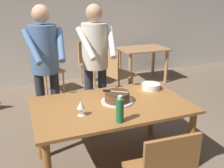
# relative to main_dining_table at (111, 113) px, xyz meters

# --- Properties ---
(ground_plane) EXTENTS (14.00, 14.00, 0.00)m
(ground_plane) POSITION_rel_main_dining_table_xyz_m (0.00, 0.00, -0.65)
(ground_plane) COLOR #7A6651
(back_wall) EXTENTS (10.00, 0.12, 2.70)m
(back_wall) POSITION_rel_main_dining_table_xyz_m (0.00, 3.19, 0.70)
(back_wall) COLOR silver
(back_wall) RESTS_ON ground_plane
(main_dining_table) EXTENTS (1.60, 0.97, 0.75)m
(main_dining_table) POSITION_rel_main_dining_table_xyz_m (0.00, 0.00, 0.00)
(main_dining_table) COLOR #9E6633
(main_dining_table) RESTS_ON ground_plane
(cake_on_platter) EXTENTS (0.34, 0.34, 0.11)m
(cake_on_platter) POSITION_rel_main_dining_table_xyz_m (0.08, 0.03, 0.15)
(cake_on_platter) COLOR silver
(cake_on_platter) RESTS_ON main_dining_table
(cake_knife) EXTENTS (0.24, 0.16, 0.02)m
(cake_knife) POSITION_rel_main_dining_table_xyz_m (0.02, 0.07, 0.22)
(cake_knife) COLOR silver
(cake_knife) RESTS_ON cake_on_platter
(plate_stack) EXTENTS (0.22, 0.22, 0.07)m
(plate_stack) POSITION_rel_main_dining_table_xyz_m (0.60, 0.24, 0.14)
(plate_stack) COLOR white
(plate_stack) RESTS_ON main_dining_table
(wine_glass_near) EXTENTS (0.08, 0.08, 0.14)m
(wine_glass_near) POSITION_rel_main_dining_table_xyz_m (-0.36, -0.15, 0.21)
(wine_glass_near) COLOR silver
(wine_glass_near) RESTS_ON main_dining_table
(water_bottle) EXTENTS (0.07, 0.07, 0.25)m
(water_bottle) POSITION_rel_main_dining_table_xyz_m (-0.07, -0.39, 0.22)
(water_bottle) COLOR #1E6B38
(water_bottle) RESTS_ON main_dining_table
(person_cutting_cake) EXTENTS (0.47, 0.56, 1.72)m
(person_cutting_cake) POSITION_rel_main_dining_table_xyz_m (0.05, 0.70, 0.43)
(person_cutting_cake) COLOR #2D2D38
(person_cutting_cake) RESTS_ON ground_plane
(person_standing_beside) EXTENTS (0.47, 0.56, 1.72)m
(person_standing_beside) POSITION_rel_main_dining_table_xyz_m (-0.55, 0.73, 0.43)
(person_standing_beside) COLOR #2D2D38
(person_standing_beside) RESTS_ON ground_plane
(background_table) EXTENTS (1.00, 0.70, 0.74)m
(background_table) POSITION_rel_main_dining_table_xyz_m (1.68, 2.49, -0.07)
(background_table) COLOR tan
(background_table) RESTS_ON ground_plane
(background_chair_0) EXTENTS (0.56, 0.56, 0.90)m
(background_chair_0) POSITION_rel_main_dining_table_xyz_m (0.80, 1.88, -0.16)
(background_chair_0) COLOR tan
(background_chair_0) RESTS_ON ground_plane
(background_chair_1) EXTENTS (0.56, 0.56, 0.90)m
(background_chair_1) POSITION_rel_main_dining_table_xyz_m (-0.36, 2.54, -0.16)
(background_chair_1) COLOR tan
(background_chair_1) RESTS_ON ground_plane
(background_chair_2) EXTENTS (0.61, 0.61, 0.90)m
(background_chair_2) POSITION_rel_main_dining_table_xyz_m (0.61, 2.83, -0.16)
(background_chair_2) COLOR tan
(background_chair_2) RESTS_ON ground_plane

